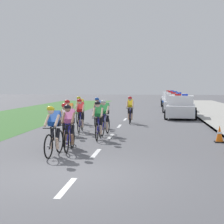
# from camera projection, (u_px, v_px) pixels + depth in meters

# --- Properties ---
(ground_plane) EXTENTS (160.00, 160.00, 0.00)m
(ground_plane) POSITION_uv_depth(u_px,v_px,m) (77.00, 175.00, 8.93)
(ground_plane) COLOR #56565B
(kerb_edge) EXTENTS (0.16, 60.00, 0.13)m
(kerb_edge) POSITION_uv_depth(u_px,v_px,m) (203.00, 120.00, 22.27)
(kerb_edge) COLOR #9E9E99
(kerb_edge) RESTS_ON ground
(grass_verge) EXTENTS (7.00, 60.00, 0.01)m
(grass_verge) POSITION_uv_depth(u_px,v_px,m) (6.00, 119.00, 23.64)
(grass_verge) COLOR #3D7033
(grass_verge) RESTS_ON ground
(lane_markings_centre) EXTENTS (0.14, 17.60, 0.01)m
(lane_markings_centre) POSITION_uv_depth(u_px,v_px,m) (111.00, 136.00, 15.77)
(lane_markings_centre) COLOR white
(lane_markings_centre) RESTS_ON ground
(cyclist_lead) EXTENTS (0.44, 1.72, 1.56)m
(cyclist_lead) POSITION_uv_depth(u_px,v_px,m) (54.00, 130.00, 11.35)
(cyclist_lead) COLOR black
(cyclist_lead) RESTS_ON ground
(cyclist_second) EXTENTS (0.42, 1.72, 1.56)m
(cyclist_second) POSITION_uv_depth(u_px,v_px,m) (69.00, 127.00, 12.23)
(cyclist_second) COLOR black
(cyclist_second) RESTS_ON ground
(cyclist_third) EXTENTS (0.45, 1.72, 1.56)m
(cyclist_third) POSITION_uv_depth(u_px,v_px,m) (66.00, 124.00, 13.31)
(cyclist_third) COLOR black
(cyclist_third) RESTS_ON ground
(cyclist_fourth) EXTENTS (0.42, 1.72, 1.56)m
(cyclist_fourth) POSITION_uv_depth(u_px,v_px,m) (98.00, 120.00, 14.85)
(cyclist_fourth) COLOR black
(cyclist_fourth) RESTS_ON ground
(cyclist_fifth) EXTENTS (0.42, 1.72, 1.56)m
(cyclist_fifth) POSITION_uv_depth(u_px,v_px,m) (69.00, 117.00, 16.30)
(cyclist_fifth) COLOR black
(cyclist_fifth) RESTS_ON ground
(cyclist_sixth) EXTENTS (0.45, 1.72, 1.56)m
(cyclist_sixth) POSITION_uv_depth(u_px,v_px,m) (105.00, 117.00, 16.26)
(cyclist_sixth) COLOR black
(cyclist_sixth) RESTS_ON ground
(cyclist_seventh) EXTENTS (0.43, 1.72, 1.56)m
(cyclist_seventh) POSITION_uv_depth(u_px,v_px,m) (80.00, 115.00, 17.40)
(cyclist_seventh) COLOR black
(cyclist_seventh) RESTS_ON ground
(cyclist_eighth) EXTENTS (0.44, 1.72, 1.56)m
(cyclist_eighth) POSITION_uv_depth(u_px,v_px,m) (98.00, 112.00, 19.27)
(cyclist_eighth) COLOR black
(cyclist_eighth) RESTS_ON ground
(cyclist_ninth) EXTENTS (0.43, 1.72, 1.56)m
(cyclist_ninth) POSITION_uv_depth(u_px,v_px,m) (80.00, 110.00, 21.14)
(cyclist_ninth) COLOR black
(cyclist_ninth) RESTS_ON ground
(cyclist_tenth) EXTENTS (0.42, 1.72, 1.56)m
(cyclist_tenth) POSITION_uv_depth(u_px,v_px,m) (130.00, 109.00, 21.21)
(cyclist_tenth) COLOR black
(cyclist_tenth) RESTS_ON ground
(police_car_nearest) EXTENTS (2.32, 4.55, 1.59)m
(police_car_nearest) POSITION_uv_depth(u_px,v_px,m) (181.00, 108.00, 24.63)
(police_car_nearest) COLOR white
(police_car_nearest) RESTS_ON ground
(police_car_second) EXTENTS (2.28, 4.54, 1.59)m
(police_car_second) POSITION_uv_depth(u_px,v_px,m) (176.00, 103.00, 30.55)
(police_car_second) COLOR white
(police_car_second) RESTS_ON ground
(police_car_third) EXTENTS (2.20, 4.50, 1.59)m
(police_car_third) POSITION_uv_depth(u_px,v_px,m) (173.00, 101.00, 36.38)
(police_car_third) COLOR silver
(police_car_third) RESTS_ON ground
(police_car_furthest) EXTENTS (2.00, 4.40, 1.59)m
(police_car_furthest) POSITION_uv_depth(u_px,v_px,m) (170.00, 99.00, 42.37)
(police_car_furthest) COLOR silver
(police_car_furthest) RESTS_ON ground
(traffic_cone_far) EXTENTS (0.36, 0.36, 0.64)m
(traffic_cone_far) POSITION_uv_depth(u_px,v_px,m) (219.00, 134.00, 14.05)
(traffic_cone_far) COLOR black
(traffic_cone_far) RESTS_ON ground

